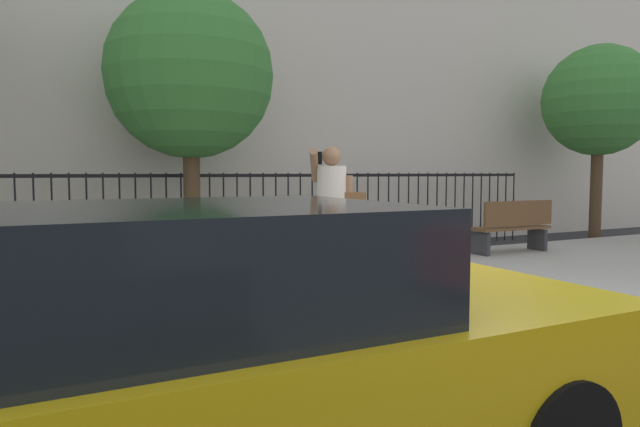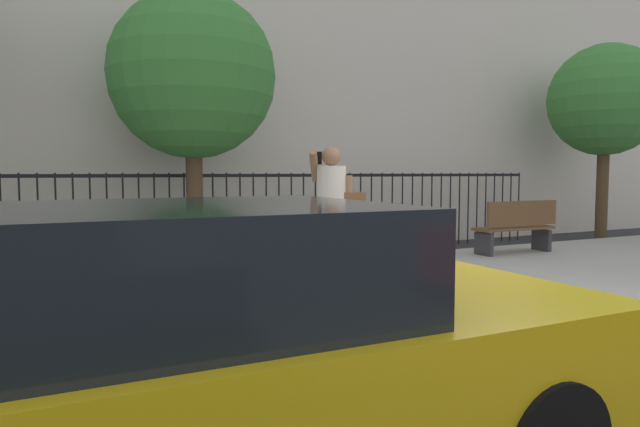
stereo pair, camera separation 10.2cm
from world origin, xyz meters
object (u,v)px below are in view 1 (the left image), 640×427
object	(u,v)px
taxi_yellow	(223,356)
street_bench	(513,225)
pedestrian_on_phone	(334,209)
street_tree_mid	(190,76)
street_tree_far	(599,101)

from	to	relation	value
taxi_yellow	street_bench	distance (m)	8.43
taxi_yellow	pedestrian_on_phone	bearing A→B (deg)	53.50
taxi_yellow	pedestrian_on_phone	world-z (taller)	pedestrian_on_phone
taxi_yellow	street_tree_mid	size ratio (longest dim) A/B	0.93
street_tree_far	street_bench	bearing A→B (deg)	-161.30
pedestrian_on_phone	street_bench	size ratio (longest dim) A/B	1.10
taxi_yellow	street_bench	size ratio (longest dim) A/B	2.63
taxi_yellow	street_bench	world-z (taller)	taxi_yellow
pedestrian_on_phone	street_bench	xyz separation A→B (m)	(4.59, 1.66, -0.52)
street_bench	street_tree_mid	xyz separation A→B (m)	(-5.40, 1.71, 2.50)
pedestrian_on_phone	street_tree_mid	bearing A→B (deg)	103.42
pedestrian_on_phone	street_tree_mid	xyz separation A→B (m)	(-0.80, 3.37, 1.98)
street_bench	street_tree_far	size ratio (longest dim) A/B	0.35
pedestrian_on_phone	street_bench	distance (m)	4.91
taxi_yellow	pedestrian_on_phone	size ratio (longest dim) A/B	2.40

